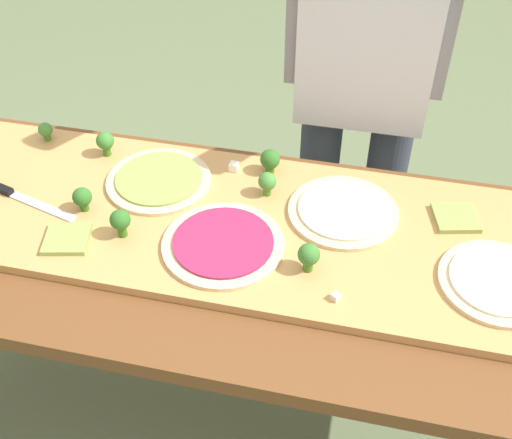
% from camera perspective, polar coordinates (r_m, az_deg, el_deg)
% --- Properties ---
extents(ground_plane, '(8.00, 8.00, 0.00)m').
position_cam_1_polar(ground_plane, '(2.01, -0.94, -17.71)').
color(ground_plane, '#60704C').
extents(prep_table, '(1.77, 0.70, 0.74)m').
position_cam_1_polar(prep_table, '(1.49, -1.21, -5.17)').
color(prep_table, brown).
rests_on(prep_table, ground).
extents(cutting_board, '(1.46, 0.50, 0.02)m').
position_cam_1_polar(cutting_board, '(1.45, -2.16, -0.31)').
color(cutting_board, tan).
rests_on(cutting_board, prep_table).
extents(chefs_knife, '(0.29, 0.10, 0.02)m').
position_cam_1_polar(chefs_knife, '(1.61, -21.26, 2.24)').
color(chefs_knife, '#B7BABF').
rests_on(chefs_knife, cutting_board).
extents(pizza_whole_cheese_artichoke, '(0.26, 0.26, 0.02)m').
position_cam_1_polar(pizza_whole_cheese_artichoke, '(1.47, 7.88, 0.77)').
color(pizza_whole_cheese_artichoke, beige).
rests_on(pizza_whole_cheese_artichoke, cutting_board).
extents(pizza_whole_beet_magenta, '(0.27, 0.27, 0.02)m').
position_cam_1_polar(pizza_whole_beet_magenta, '(1.38, -2.97, -2.18)').
color(pizza_whole_beet_magenta, beige).
rests_on(pizza_whole_beet_magenta, cutting_board).
extents(pizza_whole_pesto_green, '(0.26, 0.26, 0.02)m').
position_cam_1_polar(pizza_whole_pesto_green, '(1.56, -8.76, 3.54)').
color(pizza_whole_pesto_green, beige).
rests_on(pizza_whole_pesto_green, cutting_board).
extents(pizza_whole_white_garlic, '(0.24, 0.24, 0.02)m').
position_cam_1_polar(pizza_whole_white_garlic, '(1.39, 20.97, -5.26)').
color(pizza_whole_white_garlic, beige).
rests_on(pizza_whole_white_garlic, cutting_board).
extents(pizza_slice_far_right, '(0.11, 0.11, 0.01)m').
position_cam_1_polar(pizza_slice_far_right, '(1.45, -16.69, -1.69)').
color(pizza_slice_far_right, '#899E4C').
rests_on(pizza_slice_far_right, cutting_board).
extents(pizza_slice_near_left, '(0.12, 0.12, 0.01)m').
position_cam_1_polar(pizza_slice_near_left, '(1.51, 17.56, 0.15)').
color(pizza_slice_near_left, '#899E4C').
rests_on(pizza_slice_near_left, cutting_board).
extents(broccoli_floret_center_left, '(0.05, 0.05, 0.07)m').
position_cam_1_polar(broccoli_floret_center_left, '(1.31, 4.79, -3.25)').
color(broccoli_floret_center_left, '#3F7220').
rests_on(broccoli_floret_center_left, cutting_board).
extents(broccoli_floret_front_right, '(0.04, 0.04, 0.05)m').
position_cam_1_polar(broccoli_floret_front_right, '(1.76, -18.46, 7.64)').
color(broccoli_floret_front_right, '#487A23').
rests_on(broccoli_floret_front_right, cutting_board).
extents(broccoli_floret_front_left, '(0.04, 0.04, 0.06)m').
position_cam_1_polar(broccoli_floret_front_left, '(1.50, -15.40, 1.90)').
color(broccoli_floret_front_left, '#366618').
rests_on(broccoli_floret_front_left, cutting_board).
extents(broccoli_floret_back_mid, '(0.04, 0.04, 0.06)m').
position_cam_1_polar(broccoli_floret_back_mid, '(1.49, 1.03, 3.39)').
color(broccoli_floret_back_mid, '#487A23').
rests_on(broccoli_floret_back_mid, cutting_board).
extents(broccoli_floret_back_left, '(0.05, 0.05, 0.07)m').
position_cam_1_polar(broccoli_floret_back_left, '(1.41, -12.14, -0.13)').
color(broccoli_floret_back_left, '#366618').
rests_on(broccoli_floret_back_left, cutting_board).
extents(broccoli_floret_center_right, '(0.05, 0.05, 0.06)m').
position_cam_1_polar(broccoli_floret_center_right, '(1.56, 1.28, 5.40)').
color(broccoli_floret_center_right, '#366618').
rests_on(broccoli_floret_center_right, cutting_board).
extents(broccoli_floret_front_mid, '(0.05, 0.05, 0.07)m').
position_cam_1_polar(broccoli_floret_front_mid, '(1.66, -13.44, 6.83)').
color(broccoli_floret_front_mid, '#3F7220').
rests_on(broccoli_floret_front_mid, cutting_board).
extents(cheese_crumble_a, '(0.02, 0.02, 0.02)m').
position_cam_1_polar(cheese_crumble_a, '(1.28, 7.20, -6.93)').
color(cheese_crumble_a, silver).
rests_on(cheese_crumble_a, cutting_board).
extents(cheese_crumble_b, '(0.02, 0.02, 0.02)m').
position_cam_1_polar(cheese_crumble_b, '(1.58, -2.01, 4.78)').
color(cheese_crumble_b, white).
rests_on(cheese_crumble_b, cutting_board).
extents(cook_center, '(0.54, 0.39, 1.67)m').
position_cam_1_polar(cook_center, '(1.69, 10.14, 15.69)').
color(cook_center, '#333847').
rests_on(cook_center, ground).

